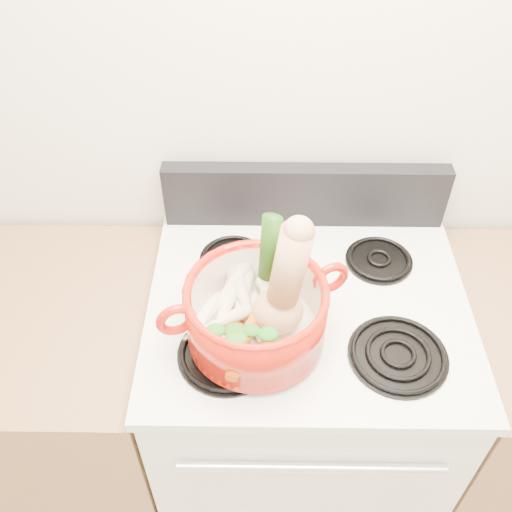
{
  "coord_description": "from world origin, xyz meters",
  "views": [
    {
      "loc": [
        -0.12,
        0.49,
        2.0
      ],
      "look_at": [
        -0.13,
        1.26,
        1.24
      ],
      "focal_mm": 40.0,
      "sensor_mm": 36.0,
      "label": 1
    }
  ],
  "objects_px": {
    "dutch_oven": "(256,314)",
    "leek": "(270,270)",
    "squash": "(279,282)",
    "stove_body": "(298,407)"
  },
  "relations": [
    {
      "from": "stove_body",
      "to": "leek",
      "type": "distance_m",
      "value": 0.69
    },
    {
      "from": "stove_body",
      "to": "squash",
      "type": "distance_m",
      "value": 0.7
    },
    {
      "from": "dutch_oven",
      "to": "squash",
      "type": "relative_size",
      "value": 1.07
    },
    {
      "from": "dutch_oven",
      "to": "leek",
      "type": "xyz_separation_m",
      "value": [
        0.03,
        0.04,
        0.1
      ]
    },
    {
      "from": "dutch_oven",
      "to": "squash",
      "type": "bearing_deg",
      "value": -16.02
    },
    {
      "from": "dutch_oven",
      "to": "squash",
      "type": "distance_m",
      "value": 0.11
    },
    {
      "from": "squash",
      "to": "stove_body",
      "type": "bearing_deg",
      "value": 40.55
    },
    {
      "from": "stove_body",
      "to": "leek",
      "type": "height_order",
      "value": "leek"
    },
    {
      "from": "squash",
      "to": "leek",
      "type": "distance_m",
      "value": 0.04
    },
    {
      "from": "stove_body",
      "to": "squash",
      "type": "height_order",
      "value": "squash"
    }
  ]
}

